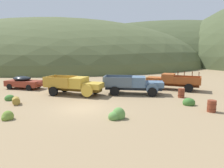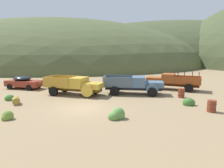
{
  "view_description": "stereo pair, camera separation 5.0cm",
  "coord_description": "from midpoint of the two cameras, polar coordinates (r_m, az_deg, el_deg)",
  "views": [
    {
      "loc": [
        3.84,
        -15.36,
        4.54
      ],
      "look_at": [
        1.83,
        5.56,
        1.12
      ],
      "focal_mm": 32.24,
      "sensor_mm": 36.0,
      "label": 1
    },
    {
      "loc": [
        3.89,
        -15.36,
        4.54
      ],
      "look_at": [
        1.83,
        5.56,
        1.12
      ],
      "focal_mm": 32.24,
      "sensor_mm": 36.0,
      "label": 2
    }
  ],
  "objects": [
    {
      "name": "hill_far_left",
      "position": [
        90.1,
        16.58,
        5.98
      ],
      "size": [
        117.41,
        64.91,
        33.58
      ],
      "primitive_type": "ellipsoid",
      "color": "#424C2D",
      "rests_on": "ground"
    },
    {
      "name": "truck_chalk_blue",
      "position": [
        21.61,
        7.2,
        -0.2
      ],
      "size": [
        6.33,
        2.69,
        1.91
      ],
      "rotation": [
        0.0,
        0.0,
        -0.04
      ],
      "color": "#262D39",
      "rests_on": "ground"
    },
    {
      "name": "hill_far_right",
      "position": [
        76.76,
        -15.05,
        5.55
      ],
      "size": [
        101.13,
        78.48,
        30.74
      ],
      "primitive_type": "ellipsoid",
      "color": "#4C5633",
      "rests_on": "ground"
    },
    {
      "name": "bush_front_right",
      "position": [
        13.83,
        1.47,
        -8.84
      ],
      "size": [
        1.15,
        1.0,
        0.99
      ],
      "color": "#5B8E42",
      "rests_on": "ground"
    },
    {
      "name": "ground_plane",
      "position": [
        16.47,
        -8.24,
        -6.84
      ],
      "size": [
        300.0,
        300.0,
        0.0
      ],
      "primitive_type": "plane",
      "color": "#937A56"
    },
    {
      "name": "bush_between_trucks",
      "position": [
        18.4,
        21.05,
        -4.98
      ],
      "size": [
        1.03,
        0.85,
        0.8
      ],
      "color": "#3D702D",
      "rests_on": "ground"
    },
    {
      "name": "truck_faded_yellow",
      "position": [
        21.22,
        -9.64,
        -0.39
      ],
      "size": [
        6.41,
        3.39,
        1.91
      ],
      "rotation": [
        0.0,
        0.0,
        -0.21
      ],
      "color": "brown",
      "rests_on": "ground"
    },
    {
      "name": "truck_oxide_orange",
      "position": [
        25.08,
        16.08,
        0.81
      ],
      "size": [
        6.44,
        3.77,
        2.16
      ],
      "rotation": [
        0.0,
        0.0,
        2.82
      ],
      "color": "#51220D",
      "rests_on": "ground"
    },
    {
      "name": "car_rust_red",
      "position": [
        26.74,
        -23.37,
        0.48
      ],
      "size": [
        4.85,
        2.63,
        1.57
      ],
      "rotation": [
        0.0,
        0.0,
        -0.17
      ],
      "color": "maroon",
      "rests_on": "ground"
    },
    {
      "name": "oil_drum_by_truck",
      "position": [
        17.03,
        26.48,
        -5.64
      ],
      "size": [
        0.68,
        0.68,
        0.9
      ],
      "color": "brown",
      "rests_on": "ground"
    },
    {
      "name": "bush_front_left",
      "position": [
        15.4,
        -27.49,
        -8.23
      ],
      "size": [
        0.76,
        0.77,
        0.78
      ],
      "color": "olive",
      "rests_on": "ground"
    },
    {
      "name": "bush_lone_scrub",
      "position": [
        21.26,
        -27.01,
        -3.62
      ],
      "size": [
        1.0,
        0.87,
        0.68
      ],
      "color": "#3D702D",
      "rests_on": "ground"
    },
    {
      "name": "bush_near_barrel",
      "position": [
        24.86,
        3.9,
        -0.88
      ],
      "size": [
        0.86,
        0.93,
        0.7
      ],
      "color": "#3D702D",
      "rests_on": "ground"
    },
    {
      "name": "oil_drum_foreground",
      "position": [
        19.32,
        -25.5,
        -4.31
      ],
      "size": [
        1.01,
        1.09,
        0.62
      ],
      "color": "olive",
      "rests_on": "ground"
    },
    {
      "name": "oil_drum_spare",
      "position": [
        21.06,
        19.13,
        -2.45
      ],
      "size": [
        0.66,
        0.66,
        0.91
      ],
      "color": "brown",
      "rests_on": "ground"
    }
  ]
}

